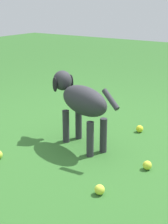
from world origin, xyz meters
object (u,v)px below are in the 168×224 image
Objects in this scene: dog at (80,100)px; tennis_ball_0 at (100,190)px; tennis_ball_2 at (140,129)px; tennis_ball_3 at (147,165)px.

tennis_ball_0 is at bearing 153.52° from dog.
tennis_ball_0 is 1.13m from tennis_ball_2.
dog is 0.71m from tennis_ball_2.
dog is 0.75m from tennis_ball_3.
tennis_ball_0 is at bearing -167.34° from tennis_ball_2.
dog is at bearing 82.10° from tennis_ball_3.
tennis_ball_2 is 1.00× the size of tennis_ball_3.
tennis_ball_3 is (-0.09, -0.65, -0.36)m from dog.
tennis_ball_0 is 1.00× the size of tennis_ball_2.
dog is 12.65× the size of tennis_ball_0.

